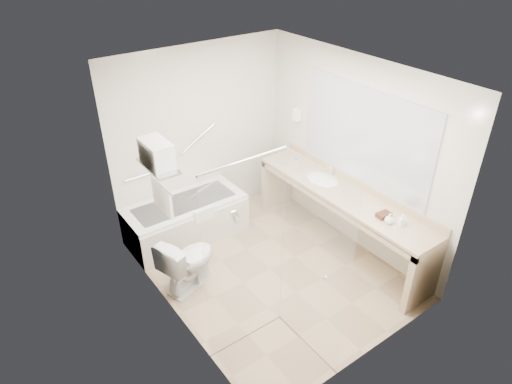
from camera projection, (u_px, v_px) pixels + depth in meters
floor at (270, 269)px, 5.77m from camera, size 3.20×3.20×0.00m
ceiling at (274, 75)px, 4.47m from camera, size 2.60×3.20×0.10m
wall_back at (200, 136)px, 6.22m from camera, size 2.60×0.10×2.50m
wall_front at (382, 259)px, 4.01m from camera, size 2.60×0.10×2.50m
wall_left at (167, 224)px, 4.47m from camera, size 0.10×3.20×2.50m
wall_right at (353, 154)px, 5.77m from camera, size 0.10×3.20×2.50m
bathtub at (186, 219)px, 6.23m from camera, size 1.60×0.73×0.59m
grab_bar_short at (139, 177)px, 5.88m from camera, size 0.40×0.03×0.03m
grab_bar_long at (198, 138)px, 6.17m from camera, size 0.53×0.03×0.33m
shower_enclosure at (278, 262)px, 4.26m from camera, size 0.96×0.91×2.11m
towel_shelf at (158, 161)px, 4.51m from camera, size 0.24×0.55×0.81m
vanity_counter at (341, 206)px, 5.85m from camera, size 0.55×2.70×0.95m
sink at (323, 181)px, 6.04m from camera, size 0.40×0.52×0.14m
faucet at (331, 170)px, 6.06m from camera, size 0.03×0.03×0.14m
mirror at (364, 136)px, 5.51m from camera, size 0.02×2.00×1.20m
hairdryer_unit at (297, 115)px, 6.37m from camera, size 0.08×0.10×0.18m
toilet at (188, 262)px, 5.35m from camera, size 0.82×0.61×0.71m
amenity_basket at (384, 215)px, 5.26m from camera, size 0.17×0.13×0.06m
soap_bottle_a at (401, 223)px, 5.12m from camera, size 0.11×0.16×0.07m
soap_bottle_b at (389, 220)px, 5.14m from camera, size 0.12×0.14×0.10m
water_bottle_left at (280, 155)px, 6.41m from camera, size 0.06×0.06×0.20m
water_bottle_mid at (295, 166)px, 6.13m from camera, size 0.07×0.07×0.22m
water_bottle_right at (287, 153)px, 6.50m from camera, size 0.06×0.06×0.19m
drinking_glass_near at (284, 162)px, 6.34m from camera, size 0.08×0.08×0.09m
drinking_glass_far at (304, 177)px, 5.98m from camera, size 0.09×0.09×0.09m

